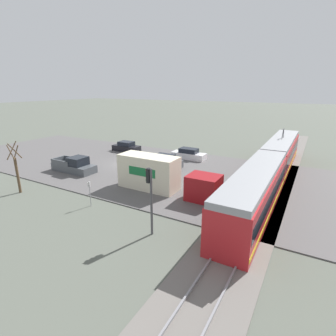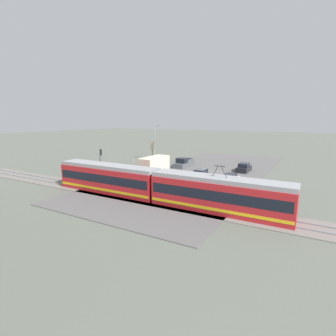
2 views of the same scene
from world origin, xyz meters
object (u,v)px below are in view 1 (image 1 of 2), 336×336
Objects in this scene: traffic_light_pole at (150,192)px; street_tree at (17,170)px; sedan_car_2 at (189,154)px; light_rail_tram at (271,168)px; box_truck at (161,175)px; sedan_car_1 at (126,147)px; sedan_car_0 at (165,162)px; no_parking_sign at (90,191)px; pickup_truck at (74,166)px.

traffic_light_pole is 14.74m from street_tree.
traffic_light_pole reaches higher than sedan_car_2.
light_rail_tram is 24.22m from street_tree.
box_truck reaches higher than sedan_car_1.
light_rail_tram is 6.76× the size of sedan_car_1.
sedan_car_0 is 10.30m from sedan_car_1.
sedan_car_2 is at bearing 168.44° from sedan_car_0.
box_truck is 2.16× the size of traffic_light_pole.
box_truck reaches higher than no_parking_sign.
sedan_car_0 is at bearing 151.16° from street_tree.
light_rail_tram is 22.22m from sedan_car_1.
pickup_truck reaches higher than sedan_car_1.
sedan_car_1 is at bearing -174.57° from street_tree.
street_tree is at bearing -81.76° from no_parking_sign.
sedan_car_1 is 19.58m from no_parking_sign.
box_truck is at bearing -51.82° from light_rail_tram.
sedan_car_0 is (-7.00, -3.73, -0.87)m from box_truck.
pickup_truck is at bearing -124.41° from no_parking_sign.
sedan_car_0 is at bearing -152.96° from traffic_light_pole.
box_truck reaches higher than pickup_truck.
pickup_truck is 1.26× the size of sedan_car_1.
box_truck is 6.65m from no_parking_sign.
light_rail_tram is 13.44× the size of no_parking_sign.
street_tree reaches higher than sedan_car_0.
sedan_car_2 is at bearing -113.98° from light_rail_tram.
box_truck is at bearing 13.01° from sedan_car_2.
pickup_truck is at bearing 6.53° from sedan_car_1.
pickup_truck is 1.15× the size of sedan_car_2.
no_parking_sign is (12.50, -12.05, -0.47)m from light_rail_tram.
traffic_light_pole reaches higher than sedan_car_0.
sedan_car_1 is at bearing -114.66° from sedan_car_0.
sedan_car_0 is at bearing 130.77° from pickup_truck.
sedan_car_2 is at bearing 142.51° from pickup_truck.
traffic_light_pole is at bearing 27.04° from sedan_car_0.
traffic_light_pole is (6.88, 3.35, 1.45)m from box_truck.
no_parking_sign is (12.71, 0.32, 0.61)m from sedan_car_0.
sedan_car_1 is (-11.30, -13.09, -0.89)m from box_truck.
no_parking_sign is (17.56, -0.67, 0.64)m from sedan_car_2.
pickup_truck reaches higher than sedan_car_2.
box_truck is at bearing 49.21° from sedan_car_1.
no_parking_sign is at bearing 55.59° from pickup_truck.
box_truck is at bearing 149.15° from no_parking_sign.
sedan_car_0 is at bearing -178.54° from no_parking_sign.
traffic_light_pole is (13.67, -5.29, 1.24)m from light_rail_tram.
light_rail_tram is at bearing 108.28° from pickup_truck.
sedan_car_1 is at bearing -150.35° from no_parking_sign.
street_tree reaches higher than pickup_truck.
sedan_car_0 is at bearing -90.95° from light_rail_tram.
sedan_car_0 is 0.95× the size of traffic_light_pole.
box_truck is at bearing 89.80° from pickup_truck.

